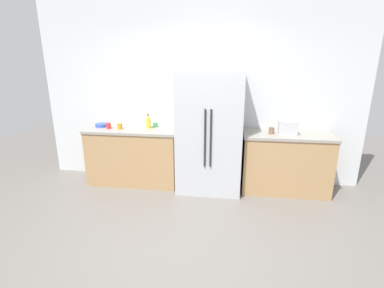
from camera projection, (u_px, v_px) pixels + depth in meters
ground_plane at (179, 245)px, 3.22m from camera, size 10.25×10.25×0.00m
kitchen_back_panel at (199, 89)px, 4.61m from camera, size 5.12×0.10×3.01m
counter_left at (134, 155)px, 4.71m from camera, size 1.46×0.61×0.91m
counter_right at (285, 162)px, 4.41m from camera, size 1.30×0.61×0.91m
refrigerator at (210, 132)px, 4.36m from camera, size 0.96×0.73×1.82m
toaster at (288, 128)px, 4.21m from camera, size 0.27×0.15×0.20m
bottle_a at (148, 123)px, 4.56m from camera, size 0.07×0.07×0.23m
cup_a at (271, 130)px, 4.25m from camera, size 0.08×0.08×0.10m
cup_b at (155, 125)px, 4.66m from camera, size 0.07×0.07×0.07m
cup_c at (120, 126)px, 4.53m from camera, size 0.08×0.08×0.09m
cup_d at (109, 126)px, 4.56m from camera, size 0.07×0.07×0.09m
bowl_a at (102, 125)px, 4.69m from camera, size 0.20×0.20×0.05m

